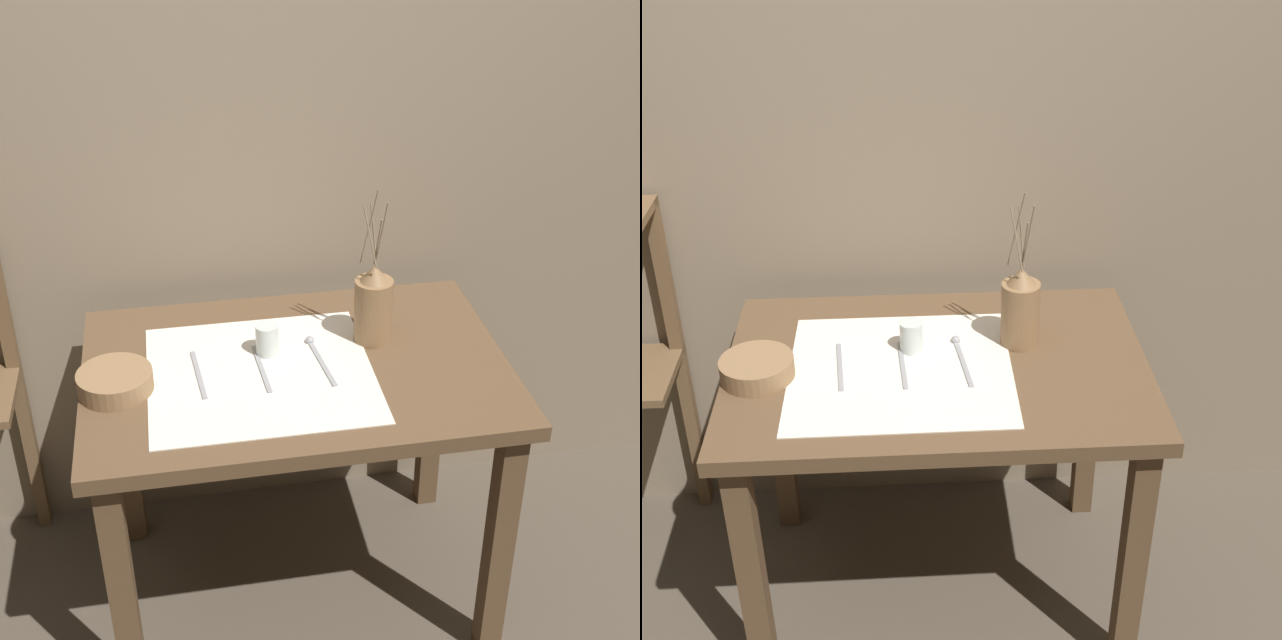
# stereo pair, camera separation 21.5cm
# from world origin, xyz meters

# --- Properties ---
(ground_plane) EXTENTS (12.00, 12.00, 0.00)m
(ground_plane) POSITION_xyz_m (0.00, 0.00, 0.00)
(ground_plane) COLOR brown
(stone_wall_back) EXTENTS (7.00, 0.06, 2.40)m
(stone_wall_back) POSITION_xyz_m (0.00, 0.47, 1.20)
(stone_wall_back) COLOR gray
(stone_wall_back) RESTS_ON ground_plane
(wooden_table) EXTENTS (1.04, 0.71, 0.77)m
(wooden_table) POSITION_xyz_m (0.00, 0.00, 0.65)
(wooden_table) COLOR brown
(wooden_table) RESTS_ON ground_plane
(linen_cloth) EXTENTS (0.54, 0.51, 0.00)m
(linen_cloth) POSITION_xyz_m (-0.09, -0.03, 0.77)
(linen_cloth) COLOR silver
(linen_cloth) RESTS_ON wooden_table
(pitcher_with_flowers) EXTENTS (0.10, 0.10, 0.42)m
(pitcher_with_flowers) POSITION_xyz_m (0.21, 0.08, 0.87)
(pitcher_with_flowers) COLOR olive
(pitcher_with_flowers) RESTS_ON wooden_table
(wooden_bowl) EXTENTS (0.18, 0.18, 0.05)m
(wooden_bowl) POSITION_xyz_m (-0.43, -0.04, 0.79)
(wooden_bowl) COLOR #8E6B47
(wooden_bowl) RESTS_ON wooden_table
(glass_tumbler_near) EXTENTS (0.06, 0.06, 0.08)m
(glass_tumbler_near) POSITION_xyz_m (-0.06, 0.06, 0.81)
(glass_tumbler_near) COLOR silver
(glass_tumbler_near) RESTS_ON wooden_table
(knife_center) EXTENTS (0.03, 0.21, 0.00)m
(knife_center) POSITION_xyz_m (-0.24, -0.01, 0.77)
(knife_center) COLOR #939399
(knife_center) RESTS_ON wooden_table
(fork_inner) EXTENTS (0.03, 0.21, 0.00)m
(fork_inner) POSITION_xyz_m (-0.09, -0.01, 0.77)
(fork_inner) COLOR #939399
(fork_inner) RESTS_ON wooden_table
(spoon_inner) EXTENTS (0.04, 0.22, 0.02)m
(spoon_inner) POSITION_xyz_m (0.06, 0.05, 0.77)
(spoon_inner) COLOR #939399
(spoon_inner) RESTS_ON wooden_table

